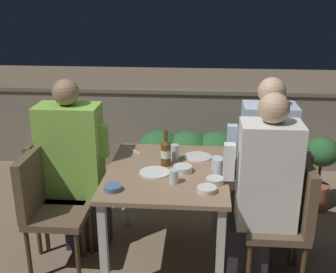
{
  "coord_description": "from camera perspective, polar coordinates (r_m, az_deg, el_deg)",
  "views": [
    {
      "loc": [
        0.22,
        -2.66,
        1.92
      ],
      "look_at": [
        0.0,
        0.07,
        0.95
      ],
      "focal_mm": 45.0,
      "sensor_mm": 36.0,
      "label": 1
    }
  ],
  "objects": [
    {
      "name": "fork_0",
      "position": [
        3.25,
        -4.58,
        -1.97
      ],
      "size": [
        0.13,
        0.14,
        0.01
      ],
      "color": "silver",
      "rests_on": "dining_table"
    },
    {
      "name": "person_white_polo",
      "position": [
        2.81,
        12.6,
        -7.38
      ],
      "size": [
        0.47,
        0.26,
        1.33
      ],
      "color": "#282833",
      "rests_on": "ground_plane"
    },
    {
      "name": "chair_right_near",
      "position": [
        2.91,
        16.14,
        -9.99
      ],
      "size": [
        0.41,
        0.4,
        0.87
      ],
      "color": "brown",
      "rests_on": "ground_plane"
    },
    {
      "name": "bowl_1",
      "position": [
        2.62,
        5.27,
        -7.1
      ],
      "size": [
        0.12,
        0.12,
        0.03
      ],
      "color": "silver",
      "rests_on": "dining_table"
    },
    {
      "name": "bowl_3",
      "position": [
        2.89,
        2.0,
        -4.34
      ],
      "size": [
        0.13,
        0.13,
        0.04
      ],
      "color": "silver",
      "rests_on": "dining_table"
    },
    {
      "name": "person_green_blouse",
      "position": [
        3.22,
        -12.4,
        -3.98
      ],
      "size": [
        0.51,
        0.26,
        1.32
      ],
      "color": "#282833",
      "rests_on": "ground_plane"
    },
    {
      "name": "parapet_wall",
      "position": [
        4.71,
        1.7,
        1.25
      ],
      "size": [
        9.0,
        0.18,
        0.88
      ],
      "color": "gray",
      "rests_on": "ground_plane"
    },
    {
      "name": "chair_left_far",
      "position": [
        3.34,
        -15.37,
        -5.97
      ],
      "size": [
        0.41,
        0.4,
        0.87
      ],
      "color": "brown",
      "rests_on": "ground_plane"
    },
    {
      "name": "bowl_0",
      "position": [
        2.74,
        6.36,
        -5.9
      ],
      "size": [
        0.11,
        0.11,
        0.04
      ],
      "color": "beige",
      "rests_on": "dining_table"
    },
    {
      "name": "planter_hedge",
      "position": [
        3.96,
        2.74,
        -3.48
      ],
      "size": [
        0.98,
        0.47,
        0.68
      ],
      "color": "brown",
      "rests_on": "ground_plane"
    },
    {
      "name": "dining_table",
      "position": [
        2.96,
        -0.12,
        -6.26
      ],
      "size": [
        0.83,
        0.99,
        0.73
      ],
      "color": "#937556",
      "rests_on": "ground_plane"
    },
    {
      "name": "person_blue_shirt",
      "position": [
        3.12,
        12.51,
        -4.33
      ],
      "size": [
        0.47,
        0.26,
        1.36
      ],
      "color": "#282833",
      "rests_on": "ground_plane"
    },
    {
      "name": "beer_bottle",
      "position": [
        2.96,
        -0.3,
        -2.12
      ],
      "size": [
        0.07,
        0.07,
        0.26
      ],
      "color": "brown",
      "rests_on": "dining_table"
    },
    {
      "name": "glass_cup_0",
      "position": [
        2.72,
        0.79,
        -5.44
      ],
      "size": [
        0.06,
        0.06,
        0.09
      ],
      "color": "silver",
      "rests_on": "dining_table"
    },
    {
      "name": "chair_left_near",
      "position": [
        3.07,
        -16.38,
        -8.41
      ],
      "size": [
        0.41,
        0.4,
        0.87
      ],
      "color": "brown",
      "rests_on": "ground_plane"
    },
    {
      "name": "plate_0",
      "position": [
        2.87,
        -1.82,
        -4.87
      ],
      "size": [
        0.21,
        0.21,
        0.01
      ],
      "color": "white",
      "rests_on": "dining_table"
    },
    {
      "name": "chair_right_far",
      "position": [
        3.22,
        15.66,
        -7.0
      ],
      "size": [
        0.41,
        0.4,
        0.87
      ],
      "color": "brown",
      "rests_on": "ground_plane"
    },
    {
      "name": "ground_plane",
      "position": [
        3.29,
        -0.11,
        -16.28
      ],
      "size": [
        16.0,
        16.0,
        0.0
      ],
      "primitive_type": "plane",
      "color": "#847056"
    },
    {
      "name": "glass_cup_3",
      "position": [
        3.07,
        0.93,
        -2.16
      ],
      "size": [
        0.06,
        0.06,
        0.12
      ],
      "color": "silver",
      "rests_on": "dining_table"
    },
    {
      "name": "potted_plant",
      "position": [
        4.01,
        19.95,
        -3.78
      ],
      "size": [
        0.29,
        0.29,
        0.68
      ],
      "color": "#9E5638",
      "rests_on": "ground_plane"
    },
    {
      "name": "bowl_2",
      "position": [
        2.65,
        -7.48,
        -6.87
      ],
      "size": [
        0.11,
        0.11,
        0.03
      ],
      "color": "#4C709E",
      "rests_on": "dining_table"
    },
    {
      "name": "glass_cup_1",
      "position": [
        2.84,
        6.8,
        -4.15
      ],
      "size": [
        0.07,
        0.07,
        0.11
      ],
      "color": "silver",
      "rests_on": "dining_table"
    },
    {
      "name": "plate_1",
      "position": [
        3.14,
        4.05,
        -2.75
      ],
      "size": [
        0.2,
        0.2,
        0.01
      ],
      "color": "silver",
      "rests_on": "dining_table"
    },
    {
      "name": "glass_cup_2",
      "position": [
        2.95,
        6.65,
        -3.57
      ],
      "size": [
        0.08,
        0.08,
        0.09
      ],
      "color": "silver",
      "rests_on": "dining_table"
    }
  ]
}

